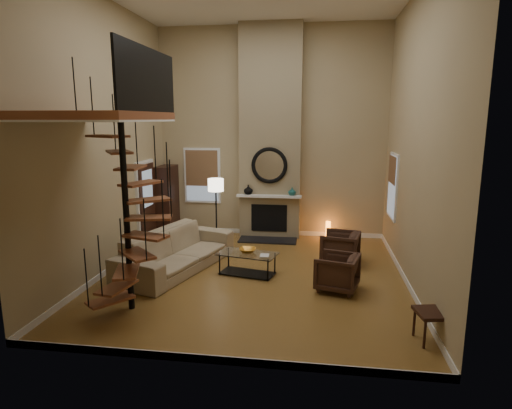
# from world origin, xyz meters

# --- Properties ---
(ground) EXTENTS (6.00, 6.50, 0.01)m
(ground) POSITION_xyz_m (0.00, 0.00, -0.01)
(ground) COLOR #A27534
(ground) RESTS_ON ground
(back_wall) EXTENTS (6.00, 0.02, 5.50)m
(back_wall) POSITION_xyz_m (0.00, 3.25, 2.75)
(back_wall) COLOR tan
(back_wall) RESTS_ON ground
(front_wall) EXTENTS (6.00, 0.02, 5.50)m
(front_wall) POSITION_xyz_m (0.00, -3.25, 2.75)
(front_wall) COLOR tan
(front_wall) RESTS_ON ground
(left_wall) EXTENTS (0.02, 6.50, 5.50)m
(left_wall) POSITION_xyz_m (-3.00, 0.00, 2.75)
(left_wall) COLOR tan
(left_wall) RESTS_ON ground
(right_wall) EXTENTS (0.02, 6.50, 5.50)m
(right_wall) POSITION_xyz_m (3.00, 0.00, 2.75)
(right_wall) COLOR tan
(right_wall) RESTS_ON ground
(baseboard_back) EXTENTS (6.00, 0.02, 0.12)m
(baseboard_back) POSITION_xyz_m (0.00, 3.24, 0.06)
(baseboard_back) COLOR white
(baseboard_back) RESTS_ON ground
(baseboard_front) EXTENTS (6.00, 0.02, 0.12)m
(baseboard_front) POSITION_xyz_m (0.00, -3.24, 0.06)
(baseboard_front) COLOR white
(baseboard_front) RESTS_ON ground
(baseboard_left) EXTENTS (0.02, 6.50, 0.12)m
(baseboard_left) POSITION_xyz_m (-2.99, 0.00, 0.06)
(baseboard_left) COLOR white
(baseboard_left) RESTS_ON ground
(baseboard_right) EXTENTS (0.02, 6.50, 0.12)m
(baseboard_right) POSITION_xyz_m (2.99, 0.00, 0.06)
(baseboard_right) COLOR white
(baseboard_right) RESTS_ON ground
(chimney_breast) EXTENTS (1.60, 0.38, 5.50)m
(chimney_breast) POSITION_xyz_m (0.00, 3.06, 2.75)
(chimney_breast) COLOR #8B7B5A
(chimney_breast) RESTS_ON ground
(hearth) EXTENTS (1.50, 0.60, 0.04)m
(hearth) POSITION_xyz_m (0.00, 2.57, 0.02)
(hearth) COLOR black
(hearth) RESTS_ON ground
(firebox) EXTENTS (0.95, 0.02, 0.72)m
(firebox) POSITION_xyz_m (0.00, 2.86, 0.55)
(firebox) COLOR black
(firebox) RESTS_ON chimney_breast
(mantel) EXTENTS (1.70, 0.18, 0.06)m
(mantel) POSITION_xyz_m (0.00, 2.78, 1.15)
(mantel) COLOR white
(mantel) RESTS_ON chimney_breast
(mirror_frame) EXTENTS (0.94, 0.10, 0.94)m
(mirror_frame) POSITION_xyz_m (0.00, 2.84, 1.95)
(mirror_frame) COLOR black
(mirror_frame) RESTS_ON chimney_breast
(mirror_disc) EXTENTS (0.80, 0.01, 0.80)m
(mirror_disc) POSITION_xyz_m (0.00, 2.85, 1.95)
(mirror_disc) COLOR white
(mirror_disc) RESTS_ON chimney_breast
(vase_left) EXTENTS (0.24, 0.24, 0.25)m
(vase_left) POSITION_xyz_m (-0.55, 2.82, 1.30)
(vase_left) COLOR black
(vase_left) RESTS_ON mantel
(vase_right) EXTENTS (0.20, 0.20, 0.21)m
(vase_right) POSITION_xyz_m (0.60, 2.82, 1.28)
(vase_right) COLOR #17534E
(vase_right) RESTS_ON mantel
(window_back) EXTENTS (1.02, 0.06, 1.52)m
(window_back) POSITION_xyz_m (-1.90, 3.22, 1.62)
(window_back) COLOR white
(window_back) RESTS_ON back_wall
(window_right) EXTENTS (0.06, 1.02, 1.52)m
(window_right) POSITION_xyz_m (2.97, 2.00, 1.63)
(window_right) COLOR white
(window_right) RESTS_ON right_wall
(entry_door) EXTENTS (0.10, 1.05, 2.16)m
(entry_door) POSITION_xyz_m (-2.95, 1.80, 1.05)
(entry_door) COLOR white
(entry_door) RESTS_ON ground
(loft) EXTENTS (1.70, 2.20, 1.09)m
(loft) POSITION_xyz_m (-2.04, -1.80, 3.24)
(loft) COLOR brown
(loft) RESTS_ON left_wall
(spiral_stair) EXTENTS (1.47, 1.47, 4.06)m
(spiral_stair) POSITION_xyz_m (-1.78, -1.79, 1.78)
(spiral_stair) COLOR black
(spiral_stair) RESTS_ON ground
(hutch) EXTENTS (0.40, 0.85, 1.90)m
(hutch) POSITION_xyz_m (-2.78, 2.82, 0.95)
(hutch) COLOR black
(hutch) RESTS_ON ground
(sofa) EXTENTS (1.96, 3.15, 0.86)m
(sofa) POSITION_xyz_m (-1.67, 0.21, 0.40)
(sofa) COLOR tan
(sofa) RESTS_ON ground
(armchair_near) EXTENTS (0.94, 0.92, 0.73)m
(armchair_near) POSITION_xyz_m (1.85, 1.00, 0.35)
(armchair_near) COLOR #3D261C
(armchair_near) RESTS_ON ground
(armchair_far) EXTENTS (0.91, 0.89, 0.68)m
(armchair_far) POSITION_xyz_m (1.71, -0.54, 0.35)
(armchair_far) COLOR #3D261C
(armchair_far) RESTS_ON ground
(coffee_table) EXTENTS (1.29, 0.84, 0.45)m
(coffee_table) POSITION_xyz_m (-0.13, 0.07, 0.28)
(coffee_table) COLOR silver
(coffee_table) RESTS_ON ground
(bowl) EXTENTS (0.34, 0.34, 0.09)m
(bowl) POSITION_xyz_m (-0.13, 0.12, 0.50)
(bowl) COLOR orange
(bowl) RESTS_ON coffee_table
(book) EXTENTS (0.19, 0.25, 0.02)m
(book) POSITION_xyz_m (0.22, -0.08, 0.46)
(book) COLOR gray
(book) RESTS_ON coffee_table
(floor_lamp) EXTENTS (0.38, 0.38, 1.70)m
(floor_lamp) POSITION_xyz_m (-1.21, 1.94, 1.41)
(floor_lamp) COLOR black
(floor_lamp) RESTS_ON ground
(accent_lamp) EXTENTS (0.13, 0.13, 0.45)m
(accent_lamp) POSITION_xyz_m (1.56, 2.98, 0.25)
(accent_lamp) COLOR orange
(accent_lamp) RESTS_ON ground
(side_chair) EXTENTS (0.53, 0.53, 0.98)m
(side_chair) POSITION_xyz_m (2.99, -2.23, 0.53)
(side_chair) COLOR black
(side_chair) RESTS_ON ground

